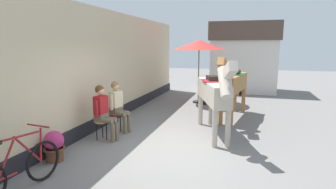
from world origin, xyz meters
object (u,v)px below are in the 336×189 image
object	(u,v)px
saddled_horse_far	(233,83)
leaning_bicycle	(17,170)
cafe_parasol	(199,45)
saddled_horse_near	(214,92)
flower_planter_near	(54,145)
seated_visitor_far	(118,104)
seated_visitor_near	(103,110)

from	to	relation	value
saddled_horse_far	leaning_bicycle	size ratio (longest dim) A/B	1.70
saddled_horse_far	cafe_parasol	world-z (taller)	cafe_parasol
leaning_bicycle	cafe_parasol	world-z (taller)	cafe_parasol
saddled_horse_near	flower_planter_near	xyz separation A→B (m)	(-2.94, -2.56, -0.82)
saddled_horse_far	cafe_parasol	bearing A→B (deg)	123.02
saddled_horse_near	saddled_horse_far	size ratio (longest dim) A/B	0.97
leaning_bicycle	flower_planter_near	bearing A→B (deg)	102.79
saddled_horse_far	leaning_bicycle	distance (m)	6.56
saddled_horse_far	flower_planter_near	bearing A→B (deg)	-126.41
seated_visitor_far	saddled_horse_near	size ratio (longest dim) A/B	0.48
seated_visitor_far	cafe_parasol	distance (m)	5.04
flower_planter_near	cafe_parasol	bearing A→B (deg)	75.21
seated_visitor_near	leaning_bicycle	size ratio (longest dim) A/B	0.79
saddled_horse_far	cafe_parasol	size ratio (longest dim) A/B	1.15
flower_planter_near	cafe_parasol	size ratio (longest dim) A/B	0.25
saddled_horse_far	flower_planter_near	size ratio (longest dim) A/B	4.65
leaning_bicycle	cafe_parasol	distance (m)	8.46
saddled_horse_far	cafe_parasol	xyz separation A→B (m)	(-1.51, 2.33, 1.20)
flower_planter_near	seated_visitor_near	bearing A→B (deg)	77.44
flower_planter_near	saddled_horse_near	bearing A→B (deg)	41.05
cafe_parasol	saddled_horse_near	bearing A→B (deg)	-75.03
seated_visitor_near	saddled_horse_far	xyz separation A→B (m)	(2.98, 3.01, 0.38)
saddled_horse_far	cafe_parasol	distance (m)	3.02
seated_visitor_far	cafe_parasol	world-z (taller)	cafe_parasol
seated_visitor_far	saddled_horse_far	size ratio (longest dim) A/B	0.47
cafe_parasol	saddled_horse_far	bearing A→B (deg)	-56.98
leaning_bicycle	saddled_horse_near	bearing A→B (deg)	55.38
seated_visitor_near	flower_planter_near	xyz separation A→B (m)	(-0.33, -1.48, -0.44)
seated_visitor_far	saddled_horse_far	distance (m)	3.73
seated_visitor_far	cafe_parasol	size ratio (longest dim) A/B	0.54
seated_visitor_near	seated_visitor_far	world-z (taller)	same
seated_visitor_far	leaning_bicycle	bearing A→B (deg)	-91.04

